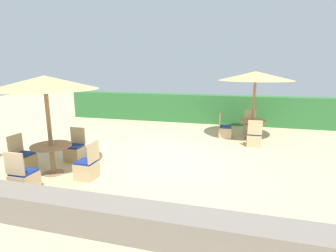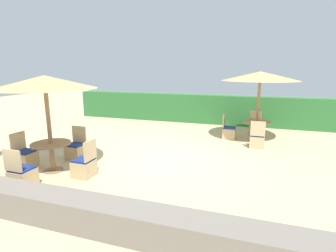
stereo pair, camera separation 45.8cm
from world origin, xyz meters
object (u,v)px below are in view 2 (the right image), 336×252
at_px(patio_chair_front_left_west, 25,157).
at_px(patio_chair_front_left_north, 76,150).
at_px(parasol_front_left, 45,83).
at_px(round_table_front_left, 51,150).
at_px(patio_chair_front_left_east, 84,166).
at_px(patio_chair_back_right_south, 257,140).
at_px(patio_chair_back_right_west, 229,132).
at_px(patio_chair_back_right_north, 255,128).
at_px(round_table_back_right, 257,126).
at_px(patio_chair_front_left_south, 22,176).
at_px(parasol_back_right, 260,76).

distance_m(patio_chair_front_left_west, patio_chair_front_left_north, 1.31).
bearing_deg(parasol_front_left, round_table_front_left, 180.00).
height_order(round_table_front_left, patio_chair_front_left_east, patio_chair_front_left_east).
relative_size(patio_chair_back_right_south, patio_chair_front_left_west, 1.00).
relative_size(patio_chair_back_right_west, patio_chair_back_right_south, 1.00).
bearing_deg(patio_chair_back_right_south, patio_chair_back_right_north, 92.25).
relative_size(round_table_back_right, parasol_front_left, 0.41).
distance_m(patio_chair_front_left_west, patio_chair_front_left_east, 1.92).
bearing_deg(patio_chair_front_left_south, patio_chair_front_left_north, 92.45).
relative_size(patio_chair_front_left_south, patio_chair_front_left_north, 1.00).
height_order(parasol_back_right, patio_chair_back_right_west, parasol_back_right).
bearing_deg(round_table_back_right, patio_chair_front_left_west, -141.30).
distance_m(patio_chair_back_right_north, patio_chair_back_right_south, 1.85).
bearing_deg(parasol_back_right, patio_chair_front_left_west, -141.30).
height_order(round_table_front_left, patio_chair_front_left_south, patio_chair_front_left_south).
relative_size(parasol_front_left, patio_chair_front_left_east, 2.64).
bearing_deg(patio_chair_back_right_north, round_table_front_left, 48.98).
relative_size(patio_chair_back_right_west, round_table_front_left, 0.96).
bearing_deg(patio_chair_front_left_south, patio_chair_back_right_west, 55.19).
xyz_separation_m(patio_chair_front_left_west, patio_chair_front_left_east, (1.91, -0.07, 0.00)).
bearing_deg(round_table_front_left, patio_chair_front_left_west, 178.70).
height_order(parasol_front_left, patio_chair_front_left_south, parasol_front_left).
bearing_deg(patio_chair_back_right_west, patio_chair_front_left_north, -47.53).
bearing_deg(patio_chair_back_right_north, patio_chair_back_right_south, 92.25).
distance_m(patio_chair_back_right_north, patio_chair_front_left_west, 8.11).
relative_size(parasol_back_right, patio_chair_front_left_east, 2.87).
bearing_deg(patio_chair_front_left_north, patio_chair_front_left_south, 92.45).
relative_size(parasol_back_right, patio_chair_back_right_west, 2.87).
bearing_deg(parasol_back_right, patio_chair_front_left_north, -143.30).
distance_m(parasol_back_right, patio_chair_front_left_north, 6.57).
bearing_deg(patio_chair_front_left_north, round_table_back_right, -143.30).
relative_size(round_table_front_left, patio_chair_front_left_south, 1.04).
xyz_separation_m(patio_chair_back_right_west, parasol_front_left, (-3.98, -4.68, 2.00)).
relative_size(round_table_front_left, patio_chair_front_left_east, 1.04).
height_order(round_table_back_right, patio_chair_front_left_north, patio_chair_front_left_north).
bearing_deg(patio_chair_front_left_south, patio_chair_back_right_south, 44.02).
relative_size(round_table_back_right, patio_chair_back_right_west, 1.08).
height_order(parasol_back_right, patio_chair_front_left_north, parasol_back_right).
xyz_separation_m(patio_chair_front_left_west, patio_chair_front_left_south, (0.96, -1.00, 0.00)).
xyz_separation_m(parasol_back_right, round_table_front_left, (-4.96, -4.73, -1.75)).
bearing_deg(patio_chair_back_right_south, round_table_back_right, 92.10).
bearing_deg(parasol_back_right, round_table_front_left, -136.36).
bearing_deg(patio_chair_front_left_west, patio_chair_front_left_east, 88.03).
bearing_deg(patio_chair_back_right_north, round_table_back_right, 92.39).
relative_size(patio_chair_back_right_north, patio_chair_front_left_south, 1.00).
bearing_deg(patio_chair_front_left_east, round_table_back_right, -39.69).
bearing_deg(patio_chair_back_right_west, round_table_back_right, 92.66).
distance_m(parasol_back_right, patio_chair_front_left_south, 7.81).
height_order(patio_chair_back_right_west, patio_chair_front_left_north, same).
bearing_deg(round_table_back_right, round_table_front_left, -136.36).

